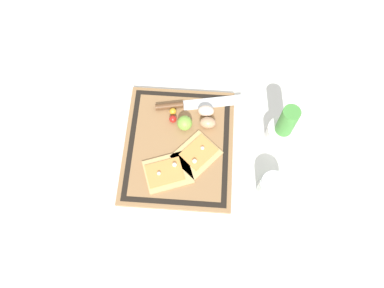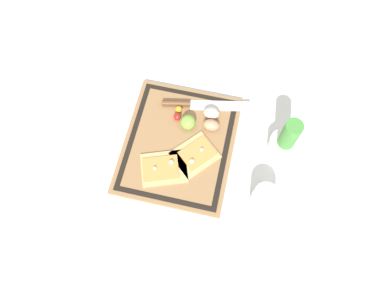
% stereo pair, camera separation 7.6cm
% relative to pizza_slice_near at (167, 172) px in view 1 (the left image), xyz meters
% --- Properties ---
extents(ground_plane, '(6.00, 6.00, 0.00)m').
position_rel_pizza_slice_near_xyz_m(ground_plane, '(-0.10, 0.03, -0.03)').
color(ground_plane, silver).
extents(cutting_board, '(0.45, 0.38, 0.02)m').
position_rel_pizza_slice_near_xyz_m(cutting_board, '(-0.10, 0.03, -0.02)').
color(cutting_board, '#997047').
rests_on(cutting_board, ground_plane).
extents(pizza_slice_near, '(0.16, 0.18, 0.02)m').
position_rel_pizza_slice_near_xyz_m(pizza_slice_near, '(0.00, 0.00, 0.00)').
color(pizza_slice_near, tan).
rests_on(pizza_slice_near, cutting_board).
extents(pizza_slice_far, '(0.18, 0.18, 0.02)m').
position_rel_pizza_slice_near_xyz_m(pizza_slice_far, '(-0.07, 0.10, 0.00)').
color(pizza_slice_far, tan).
rests_on(pizza_slice_far, cutting_board).
extents(knife, '(0.09, 0.32, 0.02)m').
position_rel_pizza_slice_near_xyz_m(knife, '(-0.26, 0.04, 0.00)').
color(knife, silver).
rests_on(knife, cutting_board).
extents(egg_brown, '(0.04, 0.06, 0.04)m').
position_rel_pizza_slice_near_xyz_m(egg_brown, '(-0.19, 0.13, 0.01)').
color(egg_brown, tan).
rests_on(egg_brown, cutting_board).
extents(egg_pink, '(0.04, 0.06, 0.04)m').
position_rel_pizza_slice_near_xyz_m(egg_pink, '(-0.23, 0.12, 0.01)').
color(egg_pink, beige).
rests_on(egg_pink, cutting_board).
extents(lime, '(0.05, 0.05, 0.05)m').
position_rel_pizza_slice_near_xyz_m(lime, '(-0.17, 0.04, 0.02)').
color(lime, '#7FB742').
rests_on(lime, cutting_board).
extents(cherry_tomato_red, '(0.03, 0.03, 0.03)m').
position_rel_pizza_slice_near_xyz_m(cherry_tomato_red, '(-0.19, 0.00, 0.01)').
color(cherry_tomato_red, red).
rests_on(cherry_tomato_red, cutting_board).
extents(cherry_tomato_yellow, '(0.02, 0.02, 0.02)m').
position_rel_pizza_slice_near_xyz_m(cherry_tomato_yellow, '(-0.23, -0.00, 0.01)').
color(cherry_tomato_yellow, gold).
rests_on(cherry_tomato_yellow, cutting_board).
extents(herb_pot, '(0.10, 0.10, 0.19)m').
position_rel_pizza_slice_near_xyz_m(herb_pot, '(-0.17, 0.38, 0.04)').
color(herb_pot, white).
rests_on(herb_pot, ground_plane).
extents(sauce_jar, '(0.08, 0.08, 0.09)m').
position_rel_pizza_slice_near_xyz_m(sauce_jar, '(0.03, 0.34, 0.01)').
color(sauce_jar, silver).
rests_on(sauce_jar, ground_plane).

